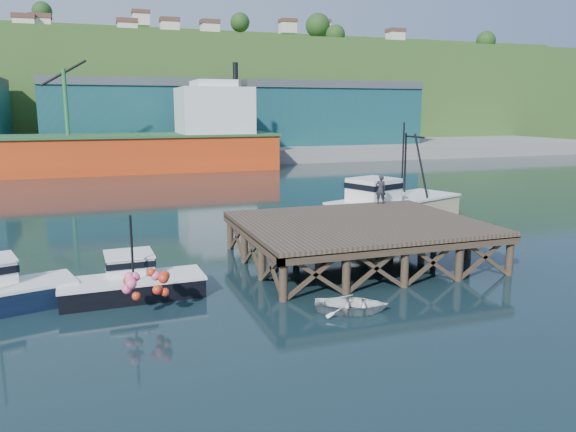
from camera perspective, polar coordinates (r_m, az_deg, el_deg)
name	(u,v)px	position (r m, az deg, el deg)	size (l,w,h in m)	color
ground	(257,270)	(27.83, -3.20, -5.52)	(300.00, 300.00, 0.00)	black
wharf	(360,225)	(29.13, 7.32, -0.91)	(12.00, 10.00, 2.62)	brown
far_quay	(140,151)	(96.21, -14.85, 6.44)	(160.00, 40.00, 2.00)	gray
warehouse_mid	(140,117)	(90.99, -14.77, 9.68)	(28.00, 16.00, 9.00)	#1A5957
warehouse_right	(320,116)	(98.06, 3.25, 10.08)	(30.00, 16.00, 9.00)	#1A5957
cargo_ship	(82,146)	(73.84, -20.17, 6.70)	(55.50, 10.00, 13.75)	#DC4114
hillside	(126,93)	(125.94, -16.18, 11.90)	(220.00, 50.00, 22.00)	#2D511E
boat_black	(132,281)	(24.80, -15.58, -6.36)	(5.98, 5.04, 3.65)	black
trawler	(392,203)	(39.36, 10.55, 1.30)	(10.97, 7.12, 6.92)	#C8B981
dinghy	(352,305)	(22.36, 6.49, -8.94)	(2.06, 2.88, 0.60)	white
dockworker	(381,189)	(34.62, 9.39, 2.69)	(0.64, 0.42, 1.76)	#202129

